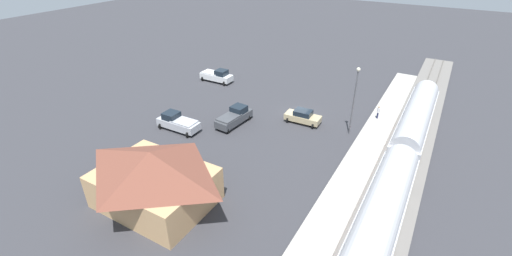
% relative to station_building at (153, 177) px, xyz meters
% --- Properties ---
extents(ground_plane, '(200.00, 200.00, 0.00)m').
position_rel_station_building_xyz_m(ground_plane, '(-4.00, -22.00, -2.78)').
color(ground_plane, '#38383D').
extents(railway_track, '(4.80, 70.00, 0.30)m').
position_rel_station_building_xyz_m(railway_track, '(-18.00, -22.00, -2.68)').
color(railway_track, slate).
rests_on(railway_track, ground).
extents(platform, '(3.20, 46.00, 0.30)m').
position_rel_station_building_xyz_m(platform, '(-14.00, -22.00, -2.63)').
color(platform, '#B7B2A8').
rests_on(platform, ground).
extents(station_building, '(10.36, 7.95, 5.31)m').
position_rel_station_building_xyz_m(station_building, '(0.00, 0.00, 0.00)').
color(station_building, tan).
rests_on(station_building, ground).
extents(pedestrian_on_platform, '(0.36, 0.36, 1.71)m').
position_rel_station_building_xyz_m(pedestrian_on_platform, '(-13.31, -25.83, -1.49)').
color(pedestrian_on_platform, '#23284C').
rests_on(pedestrian_on_platform, platform).
extents(pickup_white, '(5.42, 2.52, 2.14)m').
position_rel_station_building_xyz_m(pickup_white, '(12.60, -26.58, -1.75)').
color(pickup_white, white).
rests_on(pickup_white, ground).
extents(sedan_tan, '(4.56, 2.39, 1.74)m').
position_rel_station_building_xyz_m(sedan_tan, '(-5.24, -20.39, -1.90)').
color(sedan_tan, '#C6B284').
rests_on(sedan_tan, ground).
extents(pickup_charcoal, '(2.41, 5.55, 2.14)m').
position_rel_station_building_xyz_m(pickup_charcoal, '(2.08, -15.75, -1.75)').
color(pickup_charcoal, '#47494F').
rests_on(pickup_charcoal, ground).
extents(pickup_silver, '(5.42, 2.52, 2.14)m').
position_rel_station_building_xyz_m(pickup_silver, '(7.27, -11.03, -1.75)').
color(pickup_silver, silver).
rests_on(pickup_silver, ground).
extents(light_pole_near_platform, '(0.44, 0.44, 8.32)m').
position_rel_station_building_xyz_m(light_pole_near_platform, '(-11.20, -20.66, 2.41)').
color(light_pole_near_platform, '#515156').
rests_on(light_pole_near_platform, ground).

